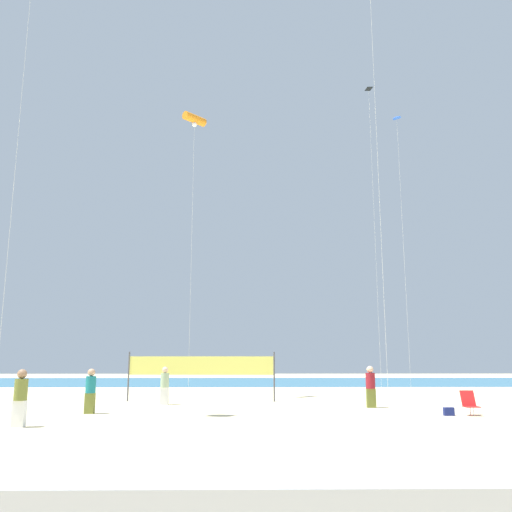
# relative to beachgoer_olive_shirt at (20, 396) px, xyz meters

# --- Properties ---
(ground_plane) EXTENTS (120.00, 120.00, 0.00)m
(ground_plane) POSITION_rel_beachgoer_olive_shirt_xyz_m (6.22, -0.63, -0.93)
(ground_plane) COLOR beige
(ocean_band) EXTENTS (120.00, 20.00, 0.01)m
(ocean_band) POSITION_rel_beachgoer_olive_shirt_xyz_m (6.22, 33.34, -0.93)
(ocean_band) COLOR teal
(ocean_band) RESTS_ON ground
(beachgoer_olive_shirt) EXTENTS (0.40, 0.40, 1.74)m
(beachgoer_olive_shirt) POSITION_rel_beachgoer_olive_shirt_xyz_m (0.00, 0.00, 0.00)
(beachgoer_olive_shirt) COLOR white
(beachgoer_olive_shirt) RESTS_ON ground
(beachgoer_teal_shirt) EXTENTS (0.39, 0.39, 1.68)m
(beachgoer_teal_shirt) POSITION_rel_beachgoer_olive_shirt_xyz_m (0.99, 4.09, -0.03)
(beachgoer_teal_shirt) COLOR olive
(beachgoer_teal_shirt) RESTS_ON ground
(beachgoer_maroon_shirt) EXTENTS (0.40, 0.40, 1.75)m
(beachgoer_maroon_shirt) POSITION_rel_beachgoer_olive_shirt_xyz_m (12.33, 6.47, 0.01)
(beachgoer_maroon_shirt) COLOR olive
(beachgoer_maroon_shirt) RESTS_ON ground
(beachgoer_sage_shirt) EXTENTS (0.39, 0.39, 1.70)m
(beachgoer_sage_shirt) POSITION_rel_beachgoer_olive_shirt_xyz_m (3.22, 8.15, -0.02)
(beachgoer_sage_shirt) COLOR white
(beachgoer_sage_shirt) RESTS_ON ground
(folding_beach_chair) EXTENTS (0.52, 0.65, 0.89)m
(folding_beach_chair) POSITION_rel_beachgoer_olive_shirt_xyz_m (15.29, 3.29, -0.47)
(folding_beach_chair) COLOR red
(folding_beach_chair) RESTS_ON ground
(volleyball_net) EXTENTS (7.32, 0.45, 2.40)m
(volleyball_net) POSITION_rel_beachgoer_olive_shirt_xyz_m (4.72, 10.04, 0.70)
(volleyball_net) COLOR #4C4C51
(volleyball_net) RESTS_ON ground
(beach_handbag) EXTENTS (0.37, 0.19, 0.30)m
(beach_handbag) POSITION_rel_beachgoer_olive_shirt_xyz_m (14.43, 3.15, -0.78)
(beach_handbag) COLOR navy
(beach_handbag) RESTS_ON ground
(kite_orange_tube) EXTENTS (1.38, 1.38, 16.18)m
(kite_orange_tube) POSITION_rel_beachgoer_olive_shirt_xyz_m (3.86, 12.33, 14.93)
(kite_orange_tube) COLOR silver
(kite_orange_tube) RESTS_ON ground
(kite_black_diamond) EXTENTS (0.66, 0.65, 20.72)m
(kite_black_diamond) POSITION_rel_beachgoer_olive_shirt_xyz_m (15.41, 17.18, 18.64)
(kite_black_diamond) COLOR silver
(kite_black_diamond) RESTS_ON ground
(kite_blue_diamond) EXTENTS (0.66, 0.65, 17.45)m
(kite_blue_diamond) POSITION_rel_beachgoer_olive_shirt_xyz_m (16.58, 14.85, 15.76)
(kite_blue_diamond) COLOR silver
(kite_blue_diamond) RESTS_ON ground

